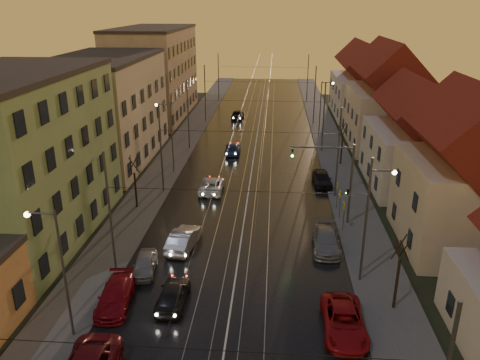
% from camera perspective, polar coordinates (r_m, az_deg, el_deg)
% --- Properties ---
extents(road, '(16.00, 120.00, 0.04)m').
position_cam_1_polar(road, '(61.97, 1.86, 3.90)').
color(road, black).
rests_on(road, ground).
extents(sidewalk_left, '(4.00, 120.00, 0.15)m').
position_cam_1_polar(sidewalk_left, '(63.14, -7.27, 4.12)').
color(sidewalk_left, '#4C4C4C').
rests_on(sidewalk_left, ground).
extents(sidewalk_right, '(4.00, 120.00, 0.15)m').
position_cam_1_polar(sidewalk_right, '(62.37, 11.09, 3.68)').
color(sidewalk_right, '#4C4C4C').
rests_on(sidewalk_right, ground).
extents(tram_rail_0, '(0.06, 120.00, 0.03)m').
position_cam_1_polar(tram_rail_0, '(62.08, -0.18, 3.98)').
color(tram_rail_0, gray).
rests_on(tram_rail_0, road).
extents(tram_rail_1, '(0.06, 120.00, 0.03)m').
position_cam_1_polar(tram_rail_1, '(61.99, 1.14, 3.95)').
color(tram_rail_1, gray).
rests_on(tram_rail_1, road).
extents(tram_rail_2, '(0.06, 120.00, 0.03)m').
position_cam_1_polar(tram_rail_2, '(61.93, 2.57, 3.92)').
color(tram_rail_2, gray).
rests_on(tram_rail_2, road).
extents(tram_rail_3, '(0.06, 120.00, 0.03)m').
position_cam_1_polar(tram_rail_3, '(61.91, 3.90, 3.88)').
color(tram_rail_3, gray).
rests_on(tram_rail_3, road).
extents(apartment_left_1, '(10.00, 18.00, 13.00)m').
position_cam_1_polar(apartment_left_1, '(40.43, -25.49, 2.15)').
color(apartment_left_1, '#6B8D59').
rests_on(apartment_left_1, ground).
extents(apartment_left_2, '(10.00, 20.00, 12.00)m').
position_cam_1_polar(apartment_left_2, '(58.10, -16.04, 8.06)').
color(apartment_left_2, '#BBAA90').
rests_on(apartment_left_2, ground).
extents(apartment_left_3, '(10.00, 24.00, 14.00)m').
position_cam_1_polar(apartment_left_3, '(80.52, -10.34, 12.62)').
color(apartment_left_3, '#977561').
rests_on(apartment_left_3, ground).
extents(house_right_1, '(8.67, 10.20, 10.80)m').
position_cam_1_polar(house_right_1, '(39.29, 25.79, -0.03)').
color(house_right_1, '#C2B795').
rests_on(house_right_1, ground).
extents(house_right_2, '(9.18, 12.24, 9.20)m').
position_cam_1_polar(house_right_2, '(51.22, 20.71, 4.29)').
color(house_right_2, silver).
rests_on(house_right_2, ground).
extents(house_right_3, '(9.18, 14.28, 11.50)m').
position_cam_1_polar(house_right_3, '(65.08, 17.36, 9.05)').
color(house_right_3, '#C2B795').
rests_on(house_right_3, ground).
extents(house_right_4, '(9.18, 16.32, 10.00)m').
position_cam_1_polar(house_right_4, '(82.58, 14.67, 11.11)').
color(house_right_4, silver).
rests_on(house_right_4, ground).
extents(catenary_pole_l_1, '(0.16, 0.16, 9.00)m').
position_cam_1_polar(catenary_pole_l_1, '(33.20, -15.56, -4.08)').
color(catenary_pole_l_1, '#595B60').
rests_on(catenary_pole_l_1, ground).
extents(catenary_pole_r_1, '(0.16, 0.16, 9.00)m').
position_cam_1_polar(catenary_pole_r_1, '(31.92, 15.07, -5.06)').
color(catenary_pole_r_1, '#595B60').
rests_on(catenary_pole_r_1, ground).
extents(catenary_pole_l_2, '(0.16, 0.16, 9.00)m').
position_cam_1_polar(catenary_pole_l_2, '(46.63, -9.61, 3.64)').
color(catenary_pole_l_2, '#595B60').
rests_on(catenary_pole_l_2, ground).
extents(catenary_pole_r_2, '(0.16, 0.16, 9.00)m').
position_cam_1_polar(catenary_pole_r_2, '(45.73, 11.86, 3.14)').
color(catenary_pole_r_2, '#595B60').
rests_on(catenary_pole_r_2, ground).
extents(catenary_pole_l_3, '(0.16, 0.16, 9.00)m').
position_cam_1_polar(catenary_pole_l_3, '(60.80, -6.34, 7.83)').
color(catenary_pole_l_3, '#595B60').
rests_on(catenary_pole_l_3, ground).
extents(catenary_pole_r_3, '(0.16, 0.16, 9.00)m').
position_cam_1_polar(catenary_pole_r_3, '(60.11, 10.15, 7.48)').
color(catenary_pole_r_3, '#595B60').
rests_on(catenary_pole_r_3, ground).
extents(catenary_pole_l_4, '(0.16, 0.16, 9.00)m').
position_cam_1_polar(catenary_pole_l_4, '(75.29, -4.28, 10.41)').
color(catenary_pole_l_4, '#595B60').
rests_on(catenary_pole_l_4, ground).
extents(catenary_pole_r_4, '(0.16, 0.16, 9.00)m').
position_cam_1_polar(catenary_pole_r_4, '(74.74, 9.09, 10.13)').
color(catenary_pole_r_4, '#595B60').
rests_on(catenary_pole_r_4, ground).
extents(catenary_pole_l_5, '(0.16, 0.16, 9.00)m').
position_cam_1_polar(catenary_pole_l_5, '(92.89, -2.65, 12.42)').
color(catenary_pole_l_5, '#595B60').
rests_on(catenary_pole_l_5, ground).
extents(catenary_pole_r_5, '(0.16, 0.16, 9.00)m').
position_cam_1_polar(catenary_pole_r_5, '(92.44, 8.25, 12.19)').
color(catenary_pole_r_5, '#595B60').
rests_on(catenary_pole_r_5, ground).
extents(street_lamp_0, '(1.75, 0.32, 8.00)m').
position_cam_1_polar(street_lamp_0, '(27.51, -21.40, -9.35)').
color(street_lamp_0, '#595B60').
rests_on(street_lamp_0, ground).
extents(street_lamp_1, '(1.75, 0.32, 8.00)m').
position_cam_1_polar(street_lamp_1, '(32.75, 15.70, -3.70)').
color(street_lamp_1, '#595B60').
rests_on(street_lamp_1, ground).
extents(street_lamp_2, '(1.75, 0.32, 8.00)m').
position_cam_1_polar(street_lamp_2, '(52.25, -8.66, 6.00)').
color(street_lamp_2, '#595B60').
rests_on(street_lamp_2, ground).
extents(street_lamp_3, '(1.75, 0.32, 8.00)m').
position_cam_1_polar(street_lamp_3, '(66.89, 10.05, 9.16)').
color(street_lamp_3, '#595B60').
rests_on(street_lamp_3, ground).
extents(traffic_light_mast, '(5.30, 0.32, 7.20)m').
position_cam_1_polar(traffic_light_mast, '(39.98, 12.03, 0.69)').
color(traffic_light_mast, '#595B60').
rests_on(traffic_light_mast, ground).
extents(bare_tree_0, '(1.09, 1.09, 5.11)m').
position_cam_1_polar(bare_tree_0, '(44.06, -12.66, -0.39)').
color(bare_tree_0, black).
rests_on(bare_tree_0, ground).
extents(bare_tree_1, '(1.09, 1.09, 5.11)m').
position_cam_1_polar(bare_tree_1, '(30.66, 18.69, -10.91)').
color(bare_tree_1, black).
rests_on(bare_tree_1, ground).
extents(bare_tree_2, '(1.09, 1.09, 5.11)m').
position_cam_1_polar(bare_tree_2, '(56.04, 12.33, 4.22)').
color(bare_tree_2, black).
rests_on(bare_tree_2, ground).
extents(driving_car_0, '(1.77, 4.31, 1.46)m').
position_cam_1_polar(driving_car_0, '(30.83, -8.18, -13.58)').
color(driving_car_0, black).
rests_on(driving_car_0, ground).
extents(driving_car_1, '(2.26, 4.96, 1.58)m').
position_cam_1_polar(driving_car_1, '(37.03, -6.88, -7.12)').
color(driving_car_1, gray).
rests_on(driving_car_1, ground).
extents(driving_car_2, '(2.28, 4.90, 1.36)m').
position_cam_1_polar(driving_car_2, '(47.51, -3.48, -0.66)').
color(driving_car_2, silver).
rests_on(driving_car_2, ground).
extents(driving_car_3, '(2.01, 4.67, 1.34)m').
position_cam_1_polar(driving_car_3, '(59.59, -0.91, 3.87)').
color(driving_car_3, navy).
rests_on(driving_car_3, ground).
extents(driving_car_4, '(2.09, 4.64, 1.55)m').
position_cam_1_polar(driving_car_4, '(77.89, -0.28, 8.02)').
color(driving_car_4, black).
rests_on(driving_car_4, ground).
extents(parked_left_2, '(2.37, 4.89, 1.37)m').
position_cam_1_polar(parked_left_2, '(31.44, -14.97, -13.51)').
color(parked_left_2, maroon).
rests_on(parked_left_2, ground).
extents(parked_left_3, '(1.93, 3.92, 1.28)m').
position_cam_1_polar(parked_left_3, '(34.44, -11.53, -10.00)').
color(parked_left_3, '#A2A1A7').
rests_on(parked_left_3, ground).
extents(parked_right_0, '(2.43, 5.21, 1.44)m').
position_cam_1_polar(parked_right_0, '(29.00, 12.55, -16.44)').
color(parked_right_0, '#AC1118').
rests_on(parked_right_0, ground).
extents(parked_right_1, '(2.20, 5.06, 1.45)m').
position_cam_1_polar(parked_right_1, '(37.29, 10.44, -7.23)').
color(parked_right_1, gray).
rests_on(parked_right_1, ground).
extents(parked_right_2, '(2.03, 4.51, 1.50)m').
position_cam_1_polar(parked_right_2, '(49.80, 9.97, 0.18)').
color(parked_right_2, black).
rests_on(parked_right_2, ground).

